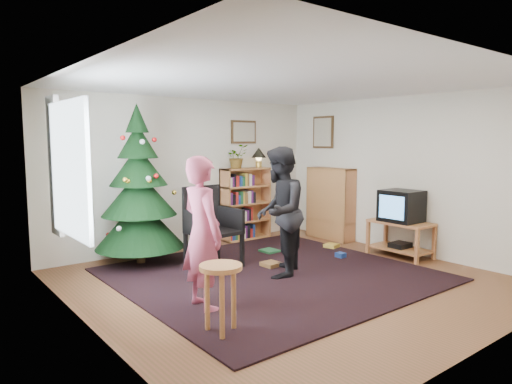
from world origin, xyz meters
TOP-DOWN VIEW (x-y plane):
  - floor at (0.00, 0.00)m, footprint 5.00×5.00m
  - ceiling at (0.00, 0.00)m, footprint 5.00×5.00m
  - wall_back at (0.00, 2.50)m, footprint 5.00×0.02m
  - wall_front at (0.00, -2.50)m, footprint 5.00×0.02m
  - wall_left at (-2.50, 0.00)m, footprint 0.02×5.00m
  - wall_right at (2.50, 0.00)m, footprint 0.02×5.00m
  - rug at (0.00, 0.30)m, footprint 3.80×3.60m
  - window_pane at (-2.47, 0.60)m, footprint 0.04×1.20m
  - curtain at (-2.43, 1.30)m, footprint 0.06×0.35m
  - picture_back at (1.15, 2.48)m, footprint 0.55×0.03m
  - picture_right at (2.48, 1.75)m, footprint 0.03×0.50m
  - christmas_tree at (-1.15, 1.92)m, footprint 1.28×1.28m
  - bookshelf_back at (1.10, 2.34)m, footprint 0.95×0.30m
  - bookshelf_right at (2.34, 1.41)m, footprint 0.30×0.95m
  - tv_stand at (2.22, -0.17)m, footprint 0.52×0.94m
  - crt_tv at (2.22, -0.17)m, footprint 0.52×0.56m
  - armchair at (-0.42, 1.21)m, footprint 0.67×0.67m
  - stool at (-1.58, -0.84)m, footprint 0.40×0.40m
  - person_standing at (-1.37, -0.18)m, footprint 0.41×0.61m
  - person_by_chair at (0.05, 0.22)m, footprint 1.06×1.03m
  - potted_plant at (0.90, 2.34)m, footprint 0.41×0.36m
  - table_lamp at (1.40, 2.34)m, footprint 0.27×0.27m
  - floor_clutter at (1.01, 0.78)m, footprint 1.74×1.14m

SIDE VIEW (x-z plane):
  - floor at x=0.00m, z-range 0.00..0.00m
  - rug at x=0.00m, z-range 0.00..0.02m
  - floor_clutter at x=1.01m, z-range 0.00..0.08m
  - tv_stand at x=2.22m, z-range 0.05..0.60m
  - stool at x=-1.58m, z-range 0.18..0.84m
  - armchair at x=-0.42m, z-range 0.05..1.20m
  - bookshelf_back at x=1.10m, z-range 0.01..1.31m
  - bookshelf_right at x=2.34m, z-range 0.01..1.31m
  - crt_tv at x=2.22m, z-range 0.55..1.04m
  - person_standing at x=-1.37m, z-range 0.00..1.64m
  - person_by_chair at x=0.05m, z-range 0.00..1.72m
  - christmas_tree at x=-1.15m, z-range -0.19..2.13m
  - wall_back at x=0.00m, z-range 0.00..2.50m
  - wall_front at x=0.00m, z-range 0.00..2.50m
  - wall_left at x=-2.50m, z-range 0.00..2.50m
  - wall_right at x=2.50m, z-range 0.00..2.50m
  - window_pane at x=-2.47m, z-range 0.80..2.20m
  - curtain at x=-2.43m, z-range 0.70..2.30m
  - potted_plant at x=0.90m, z-range 1.30..1.72m
  - table_lamp at x=1.40m, z-range 1.36..1.73m
  - picture_back at x=1.15m, z-range 1.74..2.16m
  - picture_right at x=2.48m, z-range 1.65..2.25m
  - ceiling at x=0.00m, z-range 2.50..2.50m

